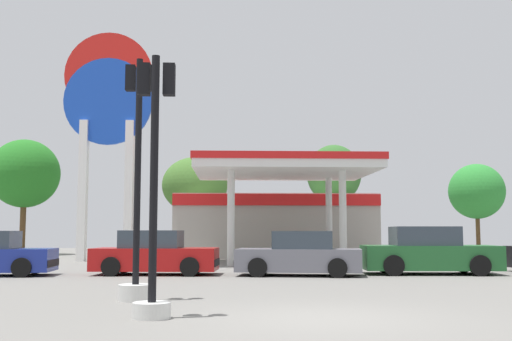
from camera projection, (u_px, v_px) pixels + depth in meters
name	position (u px, v px, depth m)	size (l,w,h in m)	color
ground_plane	(322.00, 319.00, 10.24)	(90.00, 90.00, 0.00)	slate
gas_station	(274.00, 220.00, 34.20)	(10.96, 13.47, 4.76)	#ADA89E
station_pole_sign	(108.00, 115.00, 30.80)	(4.44, 0.56, 11.55)	white
car_1	(300.00, 255.00, 20.30)	(4.34, 2.41, 1.47)	black
car_4	(155.00, 255.00, 20.79)	(4.30, 2.17, 1.50)	black
car_5	(429.00, 253.00, 21.04)	(4.68, 2.35, 1.63)	black
traffic_signal_0	(154.00, 207.00, 10.52)	(0.65, 0.68, 4.53)	silver
traffic_signal_1	(137.00, 213.00, 13.11)	(0.71, 0.71, 5.22)	silver
tree_0	(25.00, 174.00, 38.86)	(4.39, 4.39, 7.30)	brown
tree_1	(195.00, 185.00, 40.47)	(4.34, 4.34, 6.37)	brown
tree_2	(334.00, 174.00, 39.31)	(3.49, 3.49, 7.02)	brown
tree_3	(477.00, 191.00, 41.26)	(3.70, 3.70, 6.01)	brown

